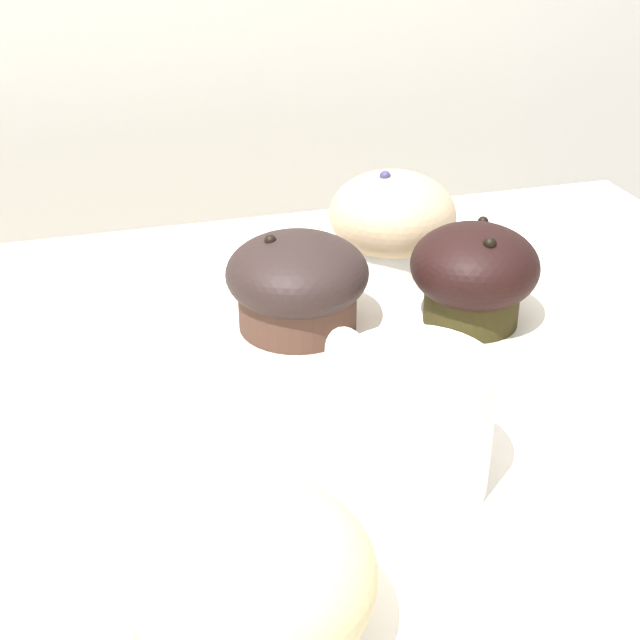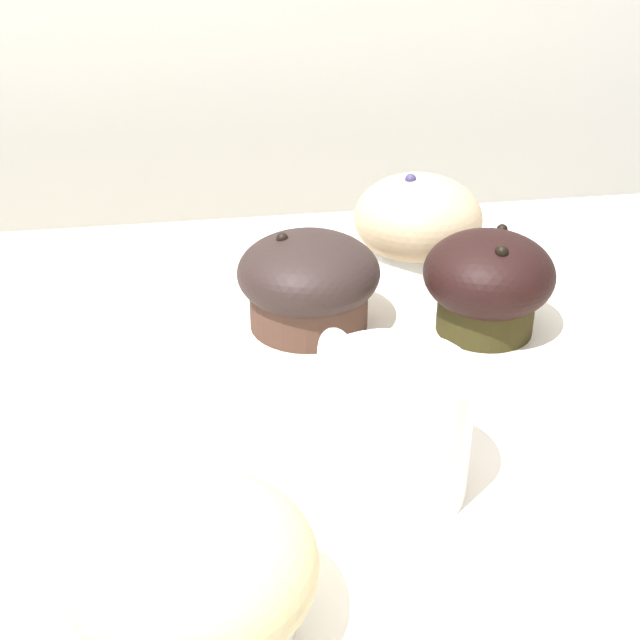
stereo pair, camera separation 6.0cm
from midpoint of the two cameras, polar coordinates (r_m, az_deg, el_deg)
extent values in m
cube|color=beige|center=(1.16, -7.66, 8.74)|extent=(3.20, 0.10, 1.80)
cylinder|color=silver|center=(0.78, 8.41, 4.91)|extent=(0.09, 0.09, 0.04)
ellipsoid|color=tan|center=(0.77, 8.53, 6.42)|extent=(0.11, 0.11, 0.07)
sphere|color=navy|center=(0.75, 8.12, 8.86)|extent=(0.01, 0.01, 0.01)
cylinder|color=#2D2811|center=(0.68, 13.06, 1.07)|extent=(0.07, 0.07, 0.05)
ellipsoid|color=black|center=(0.67, 13.28, 2.84)|extent=(0.10, 0.10, 0.06)
sphere|color=black|center=(0.70, 14.03, 5.59)|extent=(0.01, 0.01, 0.01)
sphere|color=black|center=(0.64, 14.18, 4.19)|extent=(0.01, 0.01, 0.01)
cylinder|color=silver|center=(0.43, -4.02, -17.65)|extent=(0.09, 0.09, 0.04)
ellipsoid|color=#DCC686|center=(0.42, -4.13, -15.61)|extent=(0.11, 0.11, 0.07)
cylinder|color=#462D22|center=(0.67, 1.81, 1.31)|extent=(0.09, 0.09, 0.04)
ellipsoid|color=black|center=(0.66, 1.84, 3.02)|extent=(0.11, 0.11, 0.06)
sphere|color=black|center=(0.65, 0.18, 5.18)|extent=(0.01, 0.01, 0.01)
cylinder|color=white|center=(0.51, 7.99, -7.05)|extent=(0.09, 0.09, 0.08)
torus|color=white|center=(0.55, 4.40, -3.17)|extent=(0.02, 0.05, 0.05)
cylinder|color=black|center=(0.49, 8.28, -3.62)|extent=(0.08, 0.08, 0.01)
camera|label=1|loc=(0.03, -87.14, 1.58)|focal=50.00mm
camera|label=2|loc=(0.03, 92.86, -1.58)|focal=50.00mm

